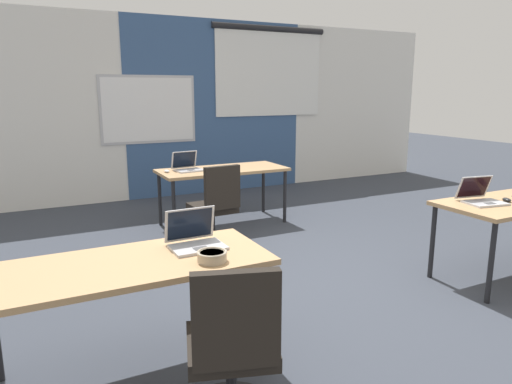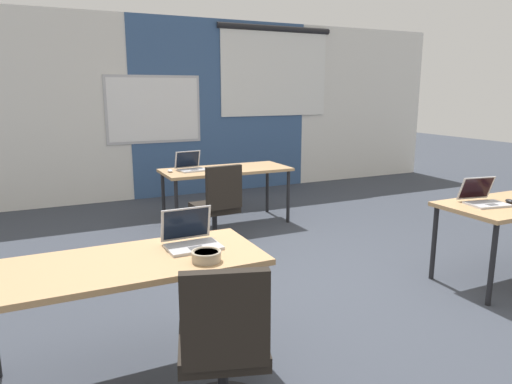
{
  "view_description": "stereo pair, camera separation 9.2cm",
  "coord_description": "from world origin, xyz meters",
  "px_view_note": "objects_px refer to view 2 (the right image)",
  "views": [
    {
      "loc": [
        -2.26,
        -3.21,
        1.69
      ],
      "look_at": [
        -0.43,
        0.4,
        0.81
      ],
      "focal_mm": 32.95,
      "sensor_mm": 36.0,
      "label": 1
    },
    {
      "loc": [
        -2.17,
        -3.25,
        1.69
      ],
      "look_at": [
        -0.43,
        0.4,
        0.81
      ],
      "focal_mm": 32.95,
      "sensor_mm": 36.0,
      "label": 2
    }
  ],
  "objects_px": {
    "laptop_near_right_inner": "(483,198)",
    "mouse_near_right_inner": "(510,201)",
    "laptop_near_left_inner": "(191,238)",
    "mouse_far_left": "(170,171)",
    "desk_far_center": "(226,173)",
    "chair_near_left_inner": "(224,361)",
    "desk_near_left": "(126,271)",
    "snack_bowl": "(206,255)",
    "chair_far_left": "(217,213)",
    "laptop_far_left": "(191,166)"
  },
  "relations": [
    {
      "from": "desk_near_left",
      "to": "snack_bowl",
      "type": "xyz_separation_m",
      "value": [
        0.42,
        -0.2,
        0.1
      ]
    },
    {
      "from": "laptop_far_left",
      "to": "mouse_far_left",
      "type": "xyz_separation_m",
      "value": [
        -0.27,
        -0.02,
        -0.03
      ]
    },
    {
      "from": "chair_near_left_inner",
      "to": "mouse_far_left",
      "type": "bearing_deg",
      "value": -83.76
    },
    {
      "from": "laptop_near_right_inner",
      "to": "mouse_near_right_inner",
      "type": "height_order",
      "value": "laptop_near_right_inner"
    },
    {
      "from": "laptop_far_left",
      "to": "chair_far_left",
      "type": "xyz_separation_m",
      "value": [
        0.02,
        -0.84,
        -0.39
      ]
    },
    {
      "from": "laptop_near_right_inner",
      "to": "snack_bowl",
      "type": "relative_size",
      "value": 2.12
    },
    {
      "from": "chair_near_left_inner",
      "to": "mouse_far_left",
      "type": "relative_size",
      "value": 8.67
    },
    {
      "from": "chair_far_left",
      "to": "snack_bowl",
      "type": "relative_size",
      "value": 5.18
    },
    {
      "from": "desk_near_left",
      "to": "chair_far_left",
      "type": "distance_m",
      "value": 2.44
    },
    {
      "from": "mouse_near_right_inner",
      "to": "snack_bowl",
      "type": "bearing_deg",
      "value": -175.87
    },
    {
      "from": "laptop_near_right_inner",
      "to": "laptop_near_left_inner",
      "type": "bearing_deg",
      "value": -170.83
    },
    {
      "from": "desk_near_left",
      "to": "desk_far_center",
      "type": "height_order",
      "value": "same"
    },
    {
      "from": "desk_near_left",
      "to": "snack_bowl",
      "type": "distance_m",
      "value": 0.48
    },
    {
      "from": "desk_near_left",
      "to": "laptop_near_left_inner",
      "type": "distance_m",
      "value": 0.45
    },
    {
      "from": "laptop_near_right_inner",
      "to": "mouse_near_right_inner",
      "type": "distance_m",
      "value": 0.25
    },
    {
      "from": "desk_far_center",
      "to": "snack_bowl",
      "type": "bearing_deg",
      "value": -113.85
    },
    {
      "from": "mouse_near_right_inner",
      "to": "snack_bowl",
      "type": "height_order",
      "value": "snack_bowl"
    },
    {
      "from": "desk_near_left",
      "to": "laptop_near_right_inner",
      "type": "xyz_separation_m",
      "value": [
        3.07,
        0.08,
        0.11
      ]
    },
    {
      "from": "desk_far_center",
      "to": "chair_far_left",
      "type": "distance_m",
      "value": 0.93
    },
    {
      "from": "chair_near_left_inner",
      "to": "laptop_far_left",
      "type": "xyz_separation_m",
      "value": [
        0.98,
        3.55,
        0.39
      ]
    },
    {
      "from": "chair_far_left",
      "to": "mouse_near_right_inner",
      "type": "bearing_deg",
      "value": 129.63
    },
    {
      "from": "chair_near_left_inner",
      "to": "laptop_near_right_inner",
      "type": "distance_m",
      "value": 2.87
    },
    {
      "from": "mouse_near_right_inner",
      "to": "chair_far_left",
      "type": "bearing_deg",
      "value": 134.45
    },
    {
      "from": "desk_near_left",
      "to": "desk_far_center",
      "type": "xyz_separation_m",
      "value": [
        1.75,
        2.8,
        0.0
      ]
    },
    {
      "from": "chair_near_left_inner",
      "to": "mouse_far_left",
      "type": "distance_m",
      "value": 3.62
    },
    {
      "from": "desk_near_left",
      "to": "snack_bowl",
      "type": "bearing_deg",
      "value": -25.68
    },
    {
      "from": "chair_near_left_inner",
      "to": "desk_near_left",
      "type": "bearing_deg",
      "value": -46.72
    },
    {
      "from": "chair_near_left_inner",
      "to": "laptop_far_left",
      "type": "bearing_deg",
      "value": -87.84
    },
    {
      "from": "laptop_near_right_inner",
      "to": "snack_bowl",
      "type": "distance_m",
      "value": 2.66
    },
    {
      "from": "mouse_far_left",
      "to": "laptop_near_right_inner",
      "type": "bearing_deg",
      "value": -53.63
    },
    {
      "from": "desk_near_left",
      "to": "desk_far_center",
      "type": "relative_size",
      "value": 1.0
    },
    {
      "from": "desk_far_center",
      "to": "laptop_near_left_inner",
      "type": "distance_m",
      "value": 3.02
    },
    {
      "from": "laptop_near_left_inner",
      "to": "laptop_near_right_inner",
      "type": "bearing_deg",
      "value": -1.26
    },
    {
      "from": "laptop_near_left_inner",
      "to": "snack_bowl",
      "type": "relative_size",
      "value": 1.89
    },
    {
      "from": "chair_near_left_inner",
      "to": "mouse_near_right_inner",
      "type": "height_order",
      "value": "chair_near_left_inner"
    },
    {
      "from": "desk_far_center",
      "to": "snack_bowl",
      "type": "distance_m",
      "value": 3.28
    },
    {
      "from": "chair_near_left_inner",
      "to": "laptop_far_left",
      "type": "height_order",
      "value": "laptop_far_left"
    },
    {
      "from": "laptop_near_left_inner",
      "to": "mouse_far_left",
      "type": "height_order",
      "value": "laptop_near_left_inner"
    },
    {
      "from": "desk_near_left",
      "to": "chair_near_left_inner",
      "type": "xyz_separation_m",
      "value": [
        0.33,
        -0.69,
        -0.28
      ]
    },
    {
      "from": "laptop_near_right_inner",
      "to": "mouse_near_right_inner",
      "type": "relative_size",
      "value": 3.31
    },
    {
      "from": "laptop_near_left_inner",
      "to": "mouse_far_left",
      "type": "xyz_separation_m",
      "value": [
        0.62,
        2.75,
        -0.03
      ]
    },
    {
      "from": "chair_near_left_inner",
      "to": "desk_far_center",
      "type": "bearing_deg",
      "value": -94.54
    },
    {
      "from": "laptop_near_right_inner",
      "to": "desk_near_left",
      "type": "bearing_deg",
      "value": -169.08
    },
    {
      "from": "desk_far_center",
      "to": "laptop_near_right_inner",
      "type": "xyz_separation_m",
      "value": [
        1.32,
        -2.72,
        0.11
      ]
    },
    {
      "from": "desk_near_left",
      "to": "desk_far_center",
      "type": "bearing_deg",
      "value": 57.99
    },
    {
      "from": "laptop_far_left",
      "to": "snack_bowl",
      "type": "height_order",
      "value": "laptop_far_left"
    },
    {
      "from": "desk_far_center",
      "to": "mouse_far_left",
      "type": "bearing_deg",
      "value": 176.79
    },
    {
      "from": "laptop_far_left",
      "to": "laptop_near_left_inner",
      "type": "bearing_deg",
      "value": -114.58
    },
    {
      "from": "desk_near_left",
      "to": "chair_far_left",
      "type": "bearing_deg",
      "value": 56.65
    },
    {
      "from": "desk_far_center",
      "to": "mouse_near_right_inner",
      "type": "relative_size",
      "value": 14.09
    }
  ]
}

